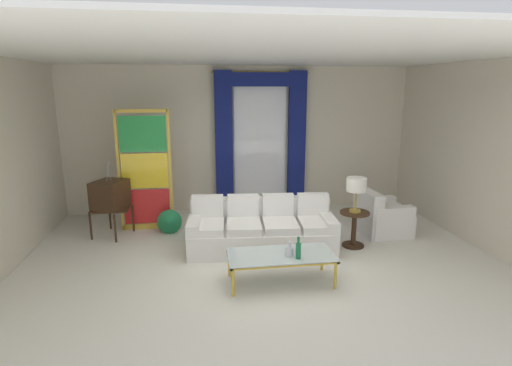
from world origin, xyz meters
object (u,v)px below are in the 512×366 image
at_px(vintage_tv, 110,196).
at_px(round_side_table, 354,226).
at_px(coffee_table, 281,256).
at_px(bottle_blue_decanter, 289,251).
at_px(couch_white_long, 261,230).
at_px(stained_glass_divider, 145,173).
at_px(peacock_figurine, 169,223).
at_px(armchair_white, 380,218).
at_px(bottle_crystal_tall, 298,250).
at_px(table_lamp_brass, 356,186).

distance_m(vintage_tv, round_side_table, 4.20).
bearing_deg(coffee_table, bottle_blue_decanter, -37.45).
bearing_deg(couch_white_long, stained_glass_divider, 148.20).
distance_m(peacock_figurine, round_side_table, 3.21).
bearing_deg(armchair_white, stained_glass_divider, 168.57).
distance_m(bottle_crystal_tall, stained_glass_divider, 3.45).
relative_size(couch_white_long, coffee_table, 1.70).
relative_size(armchair_white, peacock_figurine, 1.44).
height_order(armchair_white, table_lamp_brass, table_lamp_brass).
relative_size(coffee_table, stained_glass_divider, 0.64).
height_order(armchair_white, peacock_figurine, armchair_white).
xyz_separation_m(bottle_blue_decanter, stained_glass_divider, (-2.10, 2.52, 0.58)).
xyz_separation_m(bottle_blue_decanter, armchair_white, (2.06, 1.68, -0.19)).
xyz_separation_m(stained_glass_divider, table_lamp_brass, (3.45, -1.36, -0.03)).
bearing_deg(armchair_white, vintage_tv, 172.99).
xyz_separation_m(couch_white_long, stained_glass_divider, (-1.94, 1.20, 0.75)).
xyz_separation_m(bottle_blue_decanter, peacock_figurine, (-1.69, 2.15, -0.26)).
xyz_separation_m(bottle_crystal_tall, stained_glass_divider, (-2.19, 2.61, 0.53)).
relative_size(couch_white_long, bottle_crystal_tall, 7.89).
xyz_separation_m(coffee_table, round_side_table, (1.45, 1.08, -0.02)).
xyz_separation_m(armchair_white, round_side_table, (-0.70, -0.52, 0.07)).
distance_m(bottle_crystal_tall, table_lamp_brass, 1.84).
xyz_separation_m(coffee_table, armchair_white, (2.16, 1.60, -0.09)).
relative_size(couch_white_long, stained_glass_divider, 1.09).
relative_size(bottle_blue_decanter, vintage_tv, 0.16).
bearing_deg(round_side_table, bottle_blue_decanter, -139.53).
height_order(bottle_blue_decanter, stained_glass_divider, stained_glass_divider).
distance_m(coffee_table, table_lamp_brass, 1.92).
bearing_deg(stained_glass_divider, bottle_crystal_tall, -49.98).
bearing_deg(vintage_tv, peacock_figurine, -6.56).
height_order(couch_white_long, bottle_crystal_tall, couch_white_long).
xyz_separation_m(bottle_blue_decanter, round_side_table, (1.35, 1.15, -0.13)).
height_order(couch_white_long, bottle_blue_decanter, couch_white_long).
xyz_separation_m(coffee_table, peacock_figurine, (-1.59, 2.07, -0.16)).
bearing_deg(vintage_tv, couch_white_long, -20.50).
xyz_separation_m(couch_white_long, bottle_crystal_tall, (0.26, -1.41, 0.23)).
height_order(coffee_table, armchair_white, armchair_white).
relative_size(round_side_table, table_lamp_brass, 1.04).
bearing_deg(stained_glass_divider, coffee_table, -50.66).
distance_m(vintage_tv, peacock_figurine, 1.12).
bearing_deg(table_lamp_brass, bottle_blue_decanter, -139.53).
bearing_deg(table_lamp_brass, peacock_figurine, 161.97).
bearing_deg(bottle_crystal_tall, couch_white_long, 100.35).
xyz_separation_m(bottle_blue_decanter, vintage_tv, (-2.69, 2.26, 0.25)).
relative_size(vintage_tv, stained_glass_divider, 0.61).
bearing_deg(coffee_table, couch_white_long, 93.02).
xyz_separation_m(bottle_crystal_tall, round_side_table, (1.26, 1.25, -0.18)).
distance_m(armchair_white, stained_glass_divider, 4.31).
height_order(bottle_blue_decanter, table_lamp_brass, table_lamp_brass).
xyz_separation_m(coffee_table, vintage_tv, (-2.59, 2.18, 0.35)).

